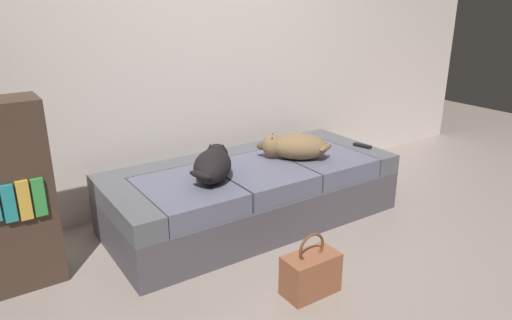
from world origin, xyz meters
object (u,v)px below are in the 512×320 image
at_px(tv_remote, 362,146).
at_px(handbag, 311,273).
at_px(couch, 252,193).
at_px(dog_tan, 295,146).
at_px(dog_dark, 213,164).

xyz_separation_m(tv_remote, handbag, (-1.22, -0.81, -0.33)).
xyz_separation_m(couch, tv_remote, (0.98, -0.15, 0.23)).
bearing_deg(dog_tan, couch, 168.54).
relative_size(dog_dark, tv_remote, 3.51).
relative_size(couch, handbag, 5.65).
bearing_deg(tv_remote, handbag, -161.63).
distance_m(couch, handbag, 1.00).
relative_size(couch, dog_tan, 4.13).
height_order(couch, handbag, couch).
distance_m(dog_tan, handbag, 1.14).
height_order(dog_tan, handbag, dog_tan).
xyz_separation_m(dog_tan, handbag, (-0.58, -0.89, -0.42)).
xyz_separation_m(couch, dog_tan, (0.34, -0.07, 0.32)).
height_order(dog_tan, tv_remote, dog_tan).
height_order(couch, tv_remote, tv_remote).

